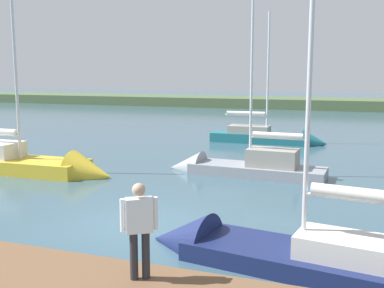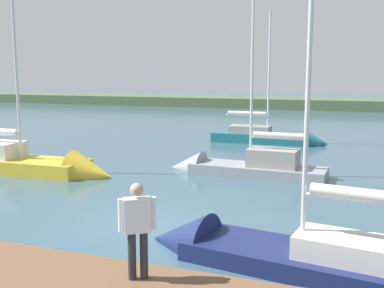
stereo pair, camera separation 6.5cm
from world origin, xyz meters
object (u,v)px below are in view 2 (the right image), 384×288
object	(u,v)px
sailboat_far_left	(237,170)
sailboat_near_dock	(269,257)
sailboat_far_right	(33,167)
person_on_dock	(137,224)
sailboat_inner_slip	(273,139)

from	to	relation	value
sailboat_far_left	sailboat_near_dock	world-z (taller)	sailboat_near_dock
sailboat_near_dock	sailboat_far_right	world-z (taller)	sailboat_far_right
sailboat_near_dock	sailboat_far_right	bearing A→B (deg)	-19.36
sailboat_far_right	person_on_dock	world-z (taller)	sailboat_far_right
sailboat_far_left	sailboat_far_right	bearing A→B (deg)	20.94
sailboat_near_dock	sailboat_inner_slip	distance (m)	18.31
sailboat_near_dock	sailboat_inner_slip	size ratio (longest dim) A/B	0.95
sailboat_inner_slip	sailboat_far_right	bearing A→B (deg)	-124.58
sailboat_far_left	sailboat_near_dock	size ratio (longest dim) A/B	0.98
sailboat_far_left	sailboat_near_dock	distance (m)	9.30
sailboat_far_left	sailboat_far_right	world-z (taller)	sailboat_far_right
sailboat_far_left	person_on_dock	bearing A→B (deg)	99.09
sailboat_far_right	sailboat_inner_slip	xyz separation A→B (m)	(-8.20, -11.99, 0.02)
sailboat_near_dock	sailboat_far_right	size ratio (longest dim) A/B	0.93
sailboat_far_left	sailboat_inner_slip	bearing A→B (deg)	-86.44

